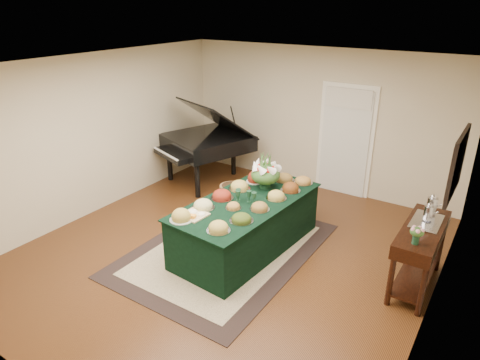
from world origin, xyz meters
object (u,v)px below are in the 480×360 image
Objects in this scene: buffet_table at (247,224)px; grand_piano at (207,142)px; floral_centerpiece at (266,171)px; mahogany_sideboard at (421,241)px.

grand_piano reaches higher than buffet_table.
buffet_table is at bearing -88.91° from floral_centerpiece.
mahogany_sideboard reaches higher than buffet_table.
buffet_table is 1.24× the size of grand_piano.
floral_centerpiece is (-0.01, 0.55, 0.67)m from buffet_table.
grand_piano is (-2.04, 1.20, -0.21)m from floral_centerpiece.
grand_piano is (-2.05, 1.74, 0.46)m from buffet_table.
mahogany_sideboard is at bearing -16.85° from grand_piano.
grand_piano is 1.50× the size of mahogany_sideboard.
buffet_table is 5.37× the size of floral_centerpiece.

